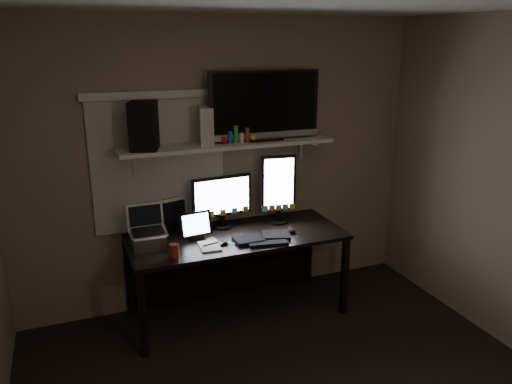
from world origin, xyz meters
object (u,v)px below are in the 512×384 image
monitor_landscape (222,202)px  monitor_portrait (278,189)px  game_console (204,125)px  speaker (144,126)px  tv (264,106)px  laptop (148,228)px  keyboard (263,238)px  tablet (196,225)px  cup (174,251)px  desk (232,249)px  mouse (291,230)px

monitor_landscape → monitor_portrait: size_ratio=0.86×
game_console → speaker: size_ratio=0.82×
monitor_landscape → game_console: (-0.14, -0.00, 0.67)m
monitor_landscape → tv: (0.38, -0.02, 0.80)m
monitor_landscape → laptop: (-0.67, -0.21, -0.07)m
monitor_landscape → keyboard: monitor_landscape is taller
keyboard → laptop: size_ratio=1.50×
tablet → tv: (0.67, 0.15, 0.92)m
tv → speaker: bearing=-178.5°
monitor_portrait → cup: size_ratio=5.96×
desk → speaker: size_ratio=4.88×
desk → cup: bearing=-147.6°
laptop → tv: (1.06, 0.19, 0.88)m
monitor_portrait → laptop: monitor_portrait is taller
cup → keyboard: bearing=6.3°
mouse → game_console: (-0.65, 0.32, 0.88)m
laptop → keyboard: bearing=-11.2°
tablet → keyboard: bearing=-28.8°
keyboard → game_console: game_console is taller
game_console → laptop: bearing=-148.1°
desk → keyboard: size_ratio=3.72×
mouse → game_console: game_console is taller
speaker → laptop: bearing=-87.9°
cup → monitor_landscape: bearing=41.5°
monitor_portrait → game_console: size_ratio=2.05×
game_console → keyboard: bearing=-35.4°
mouse → keyboard: bearing=-162.4°
keyboard → desk: bearing=129.7°
laptop → game_console: (0.54, 0.20, 0.74)m
keyboard → cup: (-0.75, -0.08, 0.04)m
tablet → desk: bearing=6.4°
mouse → desk: bearing=159.3°
desk → keyboard: 0.38m
monitor_landscape → cup: (-0.53, -0.46, -0.18)m
tv → mouse: bearing=-66.7°
tablet → cup: size_ratio=2.56×
monitor_portrait → keyboard: 0.52m
monitor_landscape → cup: monitor_landscape is taller
laptop → tv: size_ratio=0.33×
desk → speaker: 1.31m
mouse → tv: size_ratio=0.11×
desk → tablet: (-0.34, -0.08, 0.29)m
mouse → tv: (-0.13, 0.30, 1.02)m
keyboard → speaker: bearing=167.7°
desk → tv: (0.33, 0.07, 1.22)m
desk → monitor_portrait: size_ratio=2.89×
keyboard → game_console: size_ratio=1.59×
tv → game_console: size_ratio=3.17×
monitor_portrait → speaker: speaker is taller
monitor_portrait → game_console: (-0.64, 0.06, 0.59)m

